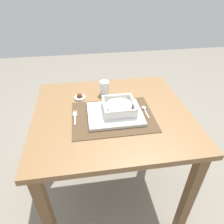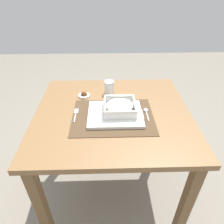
{
  "view_description": "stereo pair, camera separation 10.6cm",
  "coord_description": "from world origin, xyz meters",
  "px_view_note": "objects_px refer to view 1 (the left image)",
  "views": [
    {
      "loc": [
        -0.14,
        -0.9,
        1.37
      ],
      "look_at": [
        -0.0,
        -0.04,
        0.75
      ],
      "focal_mm": 32.57,
      "sensor_mm": 36.0,
      "label": 1
    },
    {
      "loc": [
        -0.03,
        -0.91,
        1.37
      ],
      "look_at": [
        -0.0,
        -0.04,
        0.75
      ],
      "focal_mm": 32.57,
      "sensor_mm": 36.0,
      "label": 2
    }
  ],
  "objects_px": {
    "porridge_bowl": "(119,107)",
    "spoon": "(144,109)",
    "dining_table": "(112,127)",
    "drinking_glass": "(104,88)",
    "condiment_saucer": "(80,97)",
    "butter_knife": "(142,116)",
    "fork": "(75,116)"
  },
  "relations": [
    {
      "from": "porridge_bowl",
      "to": "spoon",
      "type": "xyz_separation_m",
      "value": [
        0.15,
        0.01,
        -0.03
      ]
    },
    {
      "from": "dining_table",
      "to": "drinking_glass",
      "type": "relative_size",
      "value": 10.12
    },
    {
      "from": "dining_table",
      "to": "condiment_saucer",
      "type": "distance_m",
      "value": 0.27
    },
    {
      "from": "butter_knife",
      "to": "condiment_saucer",
      "type": "xyz_separation_m",
      "value": [
        -0.32,
        0.23,
        0.0
      ]
    },
    {
      "from": "dining_table",
      "to": "porridge_bowl",
      "type": "relative_size",
      "value": 5.08
    },
    {
      "from": "fork",
      "to": "dining_table",
      "type": "bearing_deg",
      "value": 2.29
    },
    {
      "from": "drinking_glass",
      "to": "condiment_saucer",
      "type": "height_order",
      "value": "drinking_glass"
    },
    {
      "from": "dining_table",
      "to": "butter_knife",
      "type": "xyz_separation_m",
      "value": [
        0.16,
        -0.07,
        0.12
      ]
    },
    {
      "from": "condiment_saucer",
      "to": "drinking_glass",
      "type": "bearing_deg",
      "value": 12.5
    },
    {
      "from": "porridge_bowl",
      "to": "drinking_glass",
      "type": "bearing_deg",
      "value": 103.28
    },
    {
      "from": "porridge_bowl",
      "to": "spoon",
      "type": "bearing_deg",
      "value": 3.39
    },
    {
      "from": "dining_table",
      "to": "condiment_saucer",
      "type": "relative_size",
      "value": 12.47
    },
    {
      "from": "spoon",
      "to": "condiment_saucer",
      "type": "height_order",
      "value": "condiment_saucer"
    },
    {
      "from": "fork",
      "to": "spoon",
      "type": "relative_size",
      "value": 1.12
    },
    {
      "from": "porridge_bowl",
      "to": "butter_knife",
      "type": "relative_size",
      "value": 1.23
    },
    {
      "from": "drinking_glass",
      "to": "condiment_saucer",
      "type": "relative_size",
      "value": 1.23
    },
    {
      "from": "spoon",
      "to": "drinking_glass",
      "type": "relative_size",
      "value": 1.37
    },
    {
      "from": "fork",
      "to": "porridge_bowl",
      "type": "bearing_deg",
      "value": -2.74
    },
    {
      "from": "dining_table",
      "to": "fork",
      "type": "height_order",
      "value": "fork"
    },
    {
      "from": "dining_table",
      "to": "butter_knife",
      "type": "bearing_deg",
      "value": -23.85
    },
    {
      "from": "dining_table",
      "to": "spoon",
      "type": "height_order",
      "value": "spoon"
    },
    {
      "from": "fork",
      "to": "drinking_glass",
      "type": "bearing_deg",
      "value": 46.67
    },
    {
      "from": "dining_table",
      "to": "spoon",
      "type": "relative_size",
      "value": 7.39
    },
    {
      "from": "dining_table",
      "to": "porridge_bowl",
      "type": "distance_m",
      "value": 0.15
    },
    {
      "from": "spoon",
      "to": "drinking_glass",
      "type": "height_order",
      "value": "drinking_glass"
    },
    {
      "from": "fork",
      "to": "butter_knife",
      "type": "relative_size",
      "value": 0.94
    },
    {
      "from": "drinking_glass",
      "to": "condiment_saucer",
      "type": "distance_m",
      "value": 0.16
    },
    {
      "from": "porridge_bowl",
      "to": "drinking_glass",
      "type": "relative_size",
      "value": 1.99
    },
    {
      "from": "butter_knife",
      "to": "drinking_glass",
      "type": "relative_size",
      "value": 1.63
    },
    {
      "from": "spoon",
      "to": "drinking_glass",
      "type": "bearing_deg",
      "value": 137.3
    },
    {
      "from": "spoon",
      "to": "condiment_saucer",
      "type": "relative_size",
      "value": 1.69
    },
    {
      "from": "porridge_bowl",
      "to": "condiment_saucer",
      "type": "distance_m",
      "value": 0.28
    }
  ]
}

